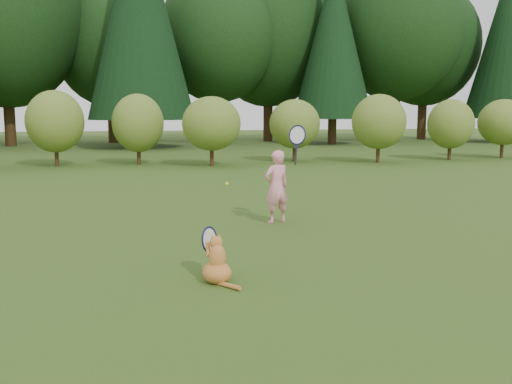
{
  "coord_description": "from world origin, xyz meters",
  "views": [
    {
      "loc": [
        -1.7,
        -7.75,
        1.95
      ],
      "look_at": [
        0.2,
        0.8,
        0.7
      ],
      "focal_mm": 40.0,
      "sensor_mm": 36.0,
      "label": 1
    }
  ],
  "objects": [
    {
      "name": "woodland_backdrop",
      "position": [
        0.0,
        23.0,
        7.5
      ],
      "size": [
        48.0,
        10.0,
        15.0
      ],
      "primitive_type": null,
      "color": "black",
      "rests_on": "ground"
    },
    {
      "name": "shrub_row",
      "position": [
        0.0,
        13.0,
        1.4
      ],
      "size": [
        28.0,
        3.0,
        2.8
      ],
      "primitive_type": null,
      "color": "#567223",
      "rests_on": "ground"
    },
    {
      "name": "tennis_ball",
      "position": [
        -0.29,
        0.6,
        0.87
      ],
      "size": [
        0.06,
        0.06,
        0.06
      ],
      "color": "#B0CA17",
      "rests_on": "ground"
    },
    {
      "name": "cat",
      "position": [
        -0.77,
        -1.46,
        0.29
      ],
      "size": [
        0.45,
        0.78,
        0.77
      ],
      "rotation": [
        0.0,
        0.0,
        0.16
      ],
      "color": "#BB5F23",
      "rests_on": "ground"
    },
    {
      "name": "child",
      "position": [
        0.8,
        1.77,
        0.67
      ],
      "size": [
        0.77,
        0.54,
        1.91
      ],
      "rotation": [
        0.0,
        0.0,
        3.43
      ],
      "color": "pink",
      "rests_on": "ground"
    },
    {
      "name": "ground",
      "position": [
        0.0,
        0.0,
        0.0
      ],
      "size": [
        100.0,
        100.0,
        0.0
      ],
      "primitive_type": "plane",
      "color": "#2C4A14",
      "rests_on": "ground"
    }
  ]
}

